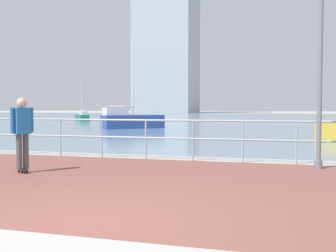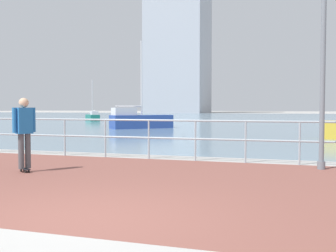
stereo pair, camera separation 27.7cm
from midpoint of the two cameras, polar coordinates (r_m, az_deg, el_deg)
name	(u,v)px [view 1 (the left image)]	position (r m, az deg, el deg)	size (l,w,h in m)	color
ground	(259,121)	(44.96, 12.46, 0.65)	(220.00, 220.00, 0.00)	#ADAAA5
brick_paving	(155,183)	(8.29, -2.74, -7.90)	(28.00, 7.00, 0.01)	brown
harbor_water	(264,118)	(56.31, 13.13, 1.03)	(180.00, 88.00, 0.00)	#6B899E
waterfront_railing	(193,133)	(11.54, 2.78, -0.91)	(25.25, 0.06, 1.17)	#9EADB7
lamppost	(322,45)	(10.91, 20.01, 10.51)	(0.46, 0.79, 5.50)	slate
skateboarder	(22,128)	(10.01, -20.42, -0.24)	(0.40, 0.52, 1.73)	black
sailboat_yellow	(131,120)	(29.29, -5.48, 0.83)	(4.14, 4.08, 6.24)	#284799
sailboat_white	(82,117)	(45.77, -12.04, 1.23)	(2.81, 3.14, 4.54)	#197266
tower_steel	(167,37)	(111.26, -0.23, 12.33)	(15.05, 14.62, 42.14)	#A3A8B2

